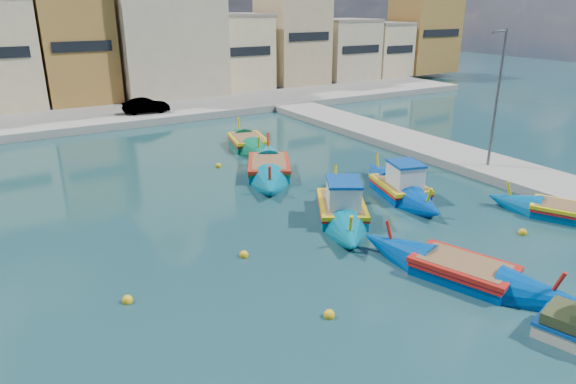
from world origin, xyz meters
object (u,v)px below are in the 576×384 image
object	(u,v)px
quay_street_lamp	(496,98)
luzzu_turquoise_cabin	(342,209)
luzzu_green	(248,143)
luzzu_cyan_south	(566,213)
luzzu_cyan_mid	(269,169)
luzzu_blue_south	(463,272)
luzzu_blue_cabin	(400,189)
church_block	(161,13)

from	to	relation	value
quay_street_lamp	luzzu_turquoise_cabin	distance (m)	11.77
luzzu_green	luzzu_cyan_south	distance (m)	19.74
luzzu_turquoise_cabin	luzzu_cyan_mid	xyz separation A→B (m)	(0.18, 7.17, -0.06)
quay_street_lamp	luzzu_green	distance (m)	15.83
luzzu_cyan_mid	luzzu_cyan_south	size ratio (longest dim) A/B	1.31
luzzu_blue_south	luzzu_green	bearing A→B (deg)	85.34
luzzu_green	luzzu_blue_south	distance (m)	19.96
luzzu_blue_cabin	church_block	bearing A→B (deg)	91.04
church_block	luzzu_turquoise_cabin	bearing A→B (deg)	-95.90
luzzu_blue_cabin	luzzu_green	size ratio (longest dim) A/B	0.97
quay_street_lamp	luzzu_cyan_south	world-z (taller)	quay_street_lamp
luzzu_green	luzzu_blue_south	size ratio (longest dim) A/B	0.99
church_block	luzzu_blue_cabin	xyz separation A→B (m)	(0.62, -34.14, -8.06)
luzzu_blue_cabin	luzzu_cyan_mid	size ratio (longest dim) A/B	0.88
church_block	luzzu_blue_south	xyz separation A→B (m)	(-3.37, -41.66, -8.15)
luzzu_green	luzzu_cyan_south	xyz separation A→B (m)	(6.75, -18.55, -0.04)
luzzu_cyan_mid	luzzu_green	bearing A→B (deg)	74.21
luzzu_blue_cabin	luzzu_cyan_mid	xyz separation A→B (m)	(-4.03, 6.50, -0.05)
quay_street_lamp	luzzu_blue_cabin	distance (m)	7.90
quay_street_lamp	luzzu_cyan_mid	xyz separation A→B (m)	(-10.86, 6.36, -4.04)
quay_street_lamp	luzzu_blue_south	distance (m)	13.87
luzzu_turquoise_cabin	luzzu_green	bearing A→B (deg)	81.95
church_block	luzzu_blue_cabin	world-z (taller)	church_block
luzzu_cyan_mid	luzzu_blue_south	world-z (taller)	luzzu_cyan_mid
luzzu_green	quay_street_lamp	bearing A→B (deg)	-53.06
luzzu_turquoise_cabin	luzzu_blue_cabin	world-z (taller)	luzzu_turquoise_cabin
luzzu_turquoise_cabin	church_block	bearing A→B (deg)	84.10
luzzu_cyan_mid	luzzu_green	size ratio (longest dim) A/B	1.10
luzzu_cyan_mid	luzzu_blue_south	bearing A→B (deg)	-89.84
church_block	luzzu_blue_cabin	distance (m)	35.08
quay_street_lamp	luzzu_blue_cabin	size ratio (longest dim) A/B	0.96
luzzu_turquoise_cabin	luzzu_blue_south	bearing A→B (deg)	-88.13
church_block	luzzu_green	xyz separation A→B (m)	(-1.75, -21.77, -8.13)
church_block	luzzu_cyan_south	size ratio (longest dim) A/B	2.66
luzzu_cyan_south	luzzu_turquoise_cabin	bearing A→B (deg)	147.36
church_block	quay_street_lamp	bearing A→B (deg)	-77.65
church_block	luzzu_cyan_south	xyz separation A→B (m)	(5.00, -40.31, -8.17)
luzzu_blue_cabin	luzzu_cyan_mid	world-z (taller)	luzzu_blue_cabin
luzzu_cyan_mid	luzzu_cyan_south	distance (m)	15.21
church_block	luzzu_turquoise_cabin	distance (m)	35.91
luzzu_turquoise_cabin	luzzu_cyan_south	distance (m)	10.21
church_block	luzzu_green	bearing A→B (deg)	-94.61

